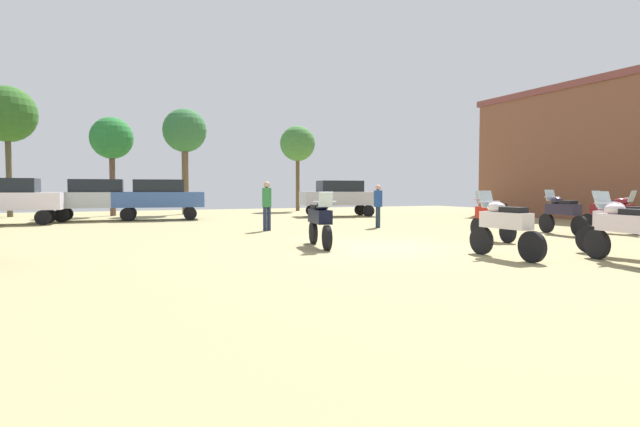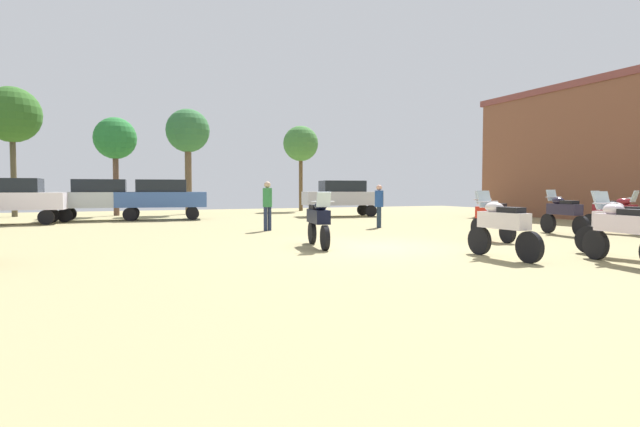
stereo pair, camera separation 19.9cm
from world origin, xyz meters
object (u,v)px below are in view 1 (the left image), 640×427
Objects in this scene: person_1 at (267,202)px; motorcycle_6 at (613,212)px; motorcycle_8 at (626,224)px; motorcycle_9 at (492,216)px; tree_1 at (7,115)px; tree_4 at (298,144)px; car_3 at (160,196)px; person_2 at (378,203)px; tree_3 at (185,132)px; motorcycle_3 at (562,213)px; motorcycle_2 at (505,225)px; car_5 at (340,196)px; car_4 at (97,197)px; motorcycle_4 at (320,220)px; car_1 at (7,198)px; tree_2 at (112,139)px; motorcycle_5 at (625,228)px.

motorcycle_6 is at bearing 138.72° from person_1.
motorcycle_9 is at bearing 79.68° from motorcycle_8.
person_1 is 18.20m from tree_1.
tree_1 is at bearing -177.50° from tree_4.
car_3 is at bearing -84.53° from person_1.
tree_4 is (-3.54, 21.00, 3.95)m from motorcycle_6.
person_2 is 15.46m from tree_3.
tree_1 is 17.34m from tree_4.
motorcycle_3 is at bearing -132.13° from car_3.
tree_3 is at bearing 97.37° from motorcycle_2.
tree_1 reaches higher than motorcycle_3.
person_2 is at bearing -52.34° from motorcycle_6.
person_2 is 0.27× the size of tree_3.
car_5 is at bearing 73.04° from motorcycle_8.
car_4 is 0.74× the size of tree_4.
car_1 is (-8.92, 13.02, 0.45)m from motorcycle_4.
tree_1 reaches higher than car_4.
tree_1 is at bearing 142.55° from motorcycle_3.
tree_4 is at bearing -61.17° from car_1.
car_5 is at bearing -26.39° from tree_2.
motorcycle_6 is 21.66m from tree_4.
tree_3 reaches higher than motorcycle_5.
tree_1 is 9.37m from tree_3.
motorcycle_4 is at bearing 161.40° from car_5.
car_3 is at bearing 106.10° from motorcycle_2.
motorcycle_9 is 0.47× the size of car_5.
tree_2 is 4.15m from tree_3.
tree_1 is at bearing 59.14° from car_3.
car_1 is 0.97× the size of car_5.
motorcycle_2 is 0.47× the size of car_5.
motorcycle_2 is 0.97× the size of motorcycle_3.
person_2 is 0.29× the size of tree_4.
motorcycle_6 is (2.13, -0.29, -0.01)m from motorcycle_3.
motorcycle_5 is 4.83m from motorcycle_9.
person_2 is (4.81, 5.11, 0.27)m from motorcycle_4.
tree_4 reaches higher than motorcycle_6.
motorcycle_4 is at bearing 140.53° from motorcycle_5.
tree_1 is at bearing 60.50° from person_2.
motorcycle_2 reaches higher than motorcycle_5.
tree_3 is at bearing -99.76° from person_1.
motorcycle_8 is at bearing 150.79° from motorcycle_4.
car_4 is 0.79× the size of tree_2.
motorcycle_4 is 11.06m from motorcycle_6.
motorcycle_4 is 1.20× the size of person_1.
motorcycle_5 is at bearing -139.83° from car_1.
car_1 is at bearing 124.34° from motorcycle_2.
car_1 is 8.01m from tree_2.
car_4 is 12.53m from car_5.
car_4 is at bearing -51.65° from tree_1.
person_1 is at bearing -152.96° from car_3.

